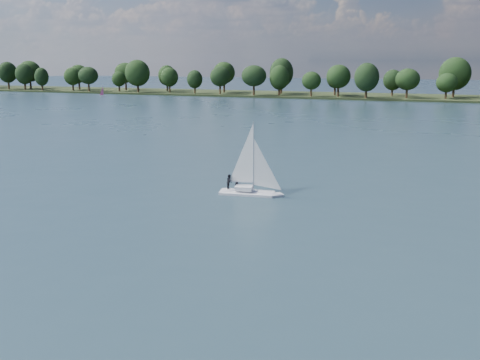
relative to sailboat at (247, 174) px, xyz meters
name	(u,v)px	position (x,y,z in m)	size (l,w,h in m)	color
ground	(376,131)	(6.94, 62.98, -2.45)	(700.00, 700.00, 0.00)	#233342
far_shore	(408,98)	(6.94, 174.98, -2.45)	(660.00, 40.00, 1.50)	black
sailboat	(247,174)	(0.00, 0.00, 0.00)	(6.87, 2.73, 8.79)	silver
dinghy_pink	(103,94)	(-116.60, 140.79, -1.34)	(2.95, 2.89, 4.73)	white
pontoon	(63,93)	(-151.21, 157.42, -2.45)	(4.00, 2.00, 0.50)	#5C5F61
treeline	(390,78)	(-0.22, 170.59, 5.51)	(562.61, 73.55, 17.35)	black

